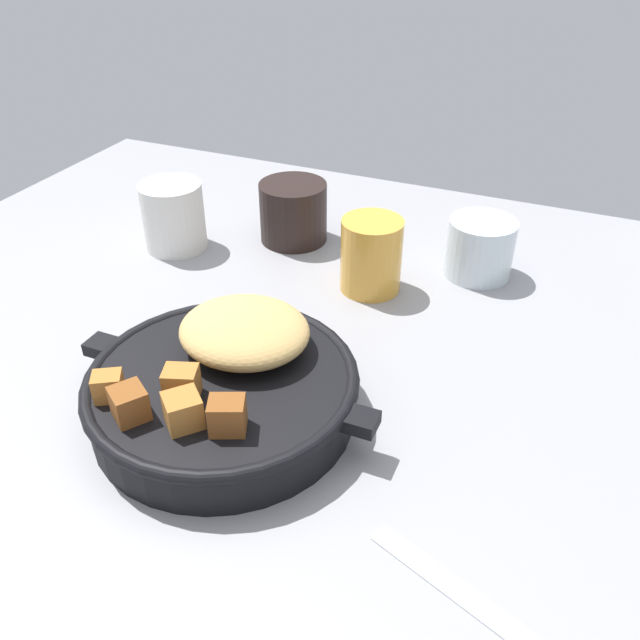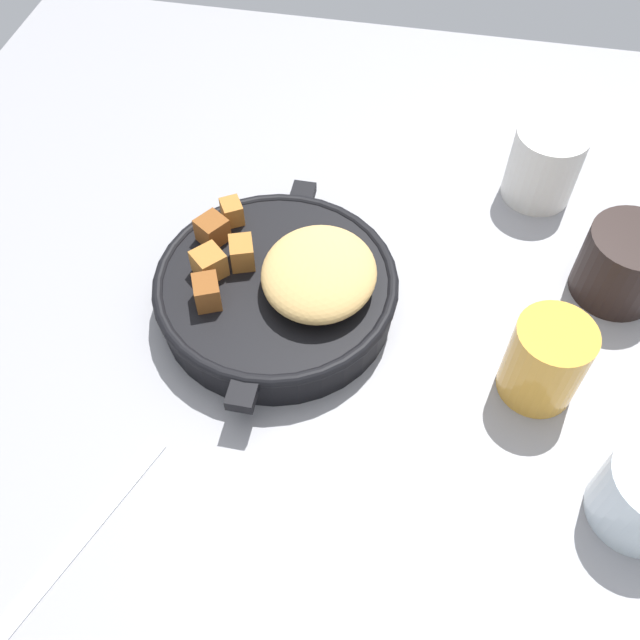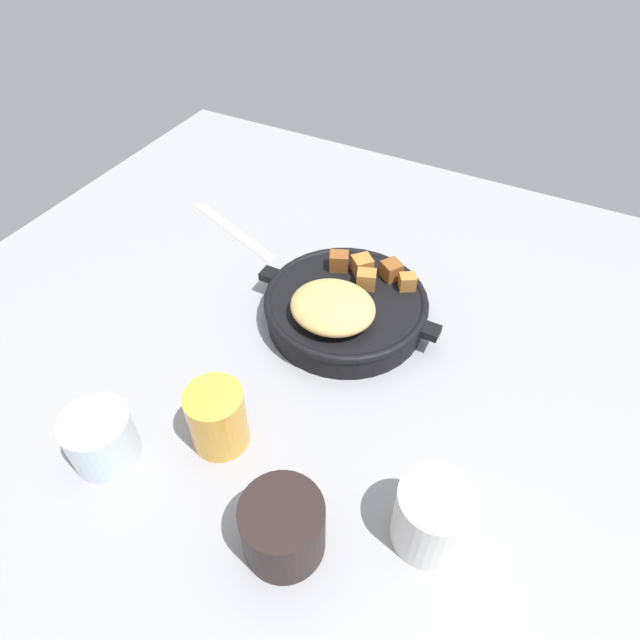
# 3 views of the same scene
# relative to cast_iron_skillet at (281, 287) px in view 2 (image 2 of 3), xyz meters

# --- Properties ---
(ground_plane) EXTENTS (1.13, 1.03, 0.02)m
(ground_plane) POSITION_rel_cast_iron_skillet_xyz_m (0.04, 0.04, -0.04)
(ground_plane) COLOR gray
(cast_iron_skillet) EXTENTS (0.28, 0.23, 0.08)m
(cast_iron_skillet) POSITION_rel_cast_iron_skillet_xyz_m (0.00, 0.00, 0.00)
(cast_iron_skillet) COLOR black
(cast_iron_skillet) RESTS_ON ground_plane
(butter_knife) EXTENTS (0.21, 0.09, 0.00)m
(butter_knife) POSITION_rel_cast_iron_skillet_xyz_m (0.27, -0.11, -0.03)
(butter_knife) COLOR silver
(butter_knife) RESTS_ON ground_plane
(ceramic_mug_white) EXTENTS (0.08, 0.08, 0.08)m
(ceramic_mug_white) POSITION_rel_cast_iron_skillet_xyz_m (-0.21, 0.24, 0.01)
(ceramic_mug_white) COLOR silver
(ceramic_mug_white) RESTS_ON ground_plane
(coffee_mug_dark) EXTENTS (0.08, 0.08, 0.08)m
(coffee_mug_dark) POSITION_rel_cast_iron_skillet_xyz_m (-0.09, 0.32, 0.01)
(coffee_mug_dark) COLOR black
(coffee_mug_dark) RESTS_ON ground_plane
(juice_glass_amber) EXTENTS (0.07, 0.07, 0.08)m
(juice_glass_amber) POSITION_rel_cast_iron_skillet_xyz_m (0.04, 0.24, 0.01)
(juice_glass_amber) COLOR gold
(juice_glass_amber) RESTS_ON ground_plane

